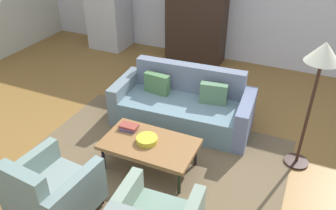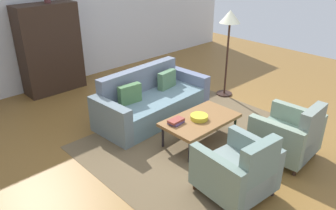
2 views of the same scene
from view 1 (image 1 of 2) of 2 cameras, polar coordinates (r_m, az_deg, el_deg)
name	(u,v)px [view 1 (image 1 of 2)]	position (r m, az deg, el deg)	size (l,w,h in m)	color
ground_plane	(169,158)	(4.76, 0.08, -8.77)	(11.37, 11.37, 0.00)	brown
area_rug	(152,164)	(4.66, -2.69, -9.80)	(3.40, 2.60, 0.01)	brown
couch	(184,105)	(5.33, 2.63, -0.05)	(2.15, 1.03, 0.86)	slate
coffee_table	(149,145)	(4.39, -3.10, -6.61)	(1.20, 0.70, 0.40)	black
armchair_left	(50,194)	(4.00, -19.01, -13.83)	(0.87, 0.87, 0.88)	#341F12
fruit_bowl	(147,140)	(4.36, -3.52, -5.77)	(0.27, 0.27, 0.07)	gold
book_stack	(129,127)	(4.61, -6.53, -3.66)	(0.25, 0.20, 0.07)	#55426E
cabinet	(196,19)	(7.29, 4.76, 14.14)	(1.20, 0.51, 1.80)	#322219
refrigerator	(108,7)	(8.10, -9.94, 15.75)	(0.80, 0.73, 1.85)	#B7BABF
floor_lamp	(321,65)	(4.25, 24.09, 6.12)	(0.40, 0.40, 1.72)	black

